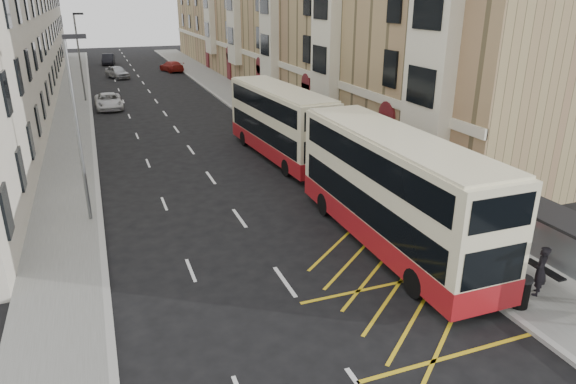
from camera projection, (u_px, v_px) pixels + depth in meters
name	position (u px, v px, depth m)	size (l,w,h in m)	color
ground	(333.00, 349.00, 14.86)	(200.00, 200.00, 0.00)	black
pavement_right	(267.00, 115.00, 43.68)	(4.00, 120.00, 0.15)	slate
pavement_left	(71.00, 131.00, 38.58)	(3.00, 120.00, 0.15)	slate
kerb_right	(244.00, 117.00, 43.03)	(0.25, 120.00, 0.15)	#9C9B96
kerb_left	(93.00, 129.00, 39.07)	(0.25, 120.00, 0.15)	#9C9B96
road_markings	(150.00, 93.00, 54.18)	(10.00, 110.00, 0.01)	silver
terrace_right	(281.00, 16.00, 56.72)	(10.75, 79.00, 15.25)	tan
bus_shelter	(575.00, 243.00, 16.50)	(1.65, 4.25, 2.70)	black
guard_railing	(409.00, 217.00, 21.64)	(0.06, 6.56, 1.01)	red
street_lamp_near	(77.00, 121.00, 21.60)	(0.93, 0.18, 8.00)	slate
street_lamp_far	(79.00, 52.00, 47.81)	(0.93, 0.18, 8.00)	slate
double_decker_front	(392.00, 191.00, 20.25)	(2.75, 11.69, 4.65)	beige
double_decker_rear	(280.00, 123.00, 31.70)	(3.27, 11.16, 4.39)	beige
litter_bin	(521.00, 291.00, 16.46)	(0.64, 0.64, 1.05)	black
pedestrian_near	(540.00, 271.00, 17.03)	(0.64, 0.42, 1.76)	black
pedestrian_far	(424.00, 206.00, 22.07)	(1.11, 0.46, 1.89)	black
white_van	(109.00, 101.00, 46.24)	(2.27, 4.91, 1.37)	silver
car_silver	(117.00, 72.00, 63.42)	(1.77, 4.41, 1.50)	#A9ACB0
car_dark	(108.00, 59.00, 76.25)	(1.63, 4.67, 1.54)	black
car_red	(172.00, 66.00, 69.03)	(1.98, 4.88, 1.42)	maroon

